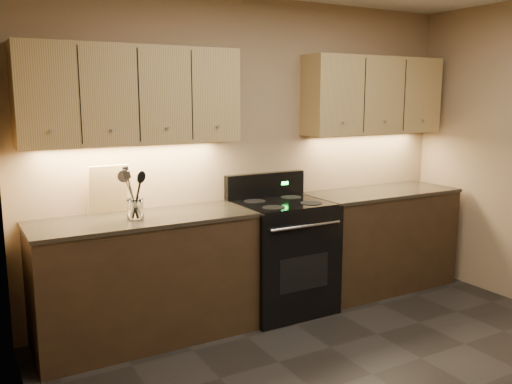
% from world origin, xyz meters
% --- Properties ---
extents(wall_back, '(4.00, 0.04, 2.60)m').
position_xyz_m(wall_back, '(0.00, 2.00, 1.30)').
color(wall_back, '#9D785C').
rests_on(wall_back, ground).
extents(wall_left, '(0.04, 4.00, 2.60)m').
position_xyz_m(wall_left, '(-2.00, 0.00, 1.30)').
color(wall_left, '#9D785C').
rests_on(wall_left, ground).
extents(counter_left, '(1.62, 0.62, 0.93)m').
position_xyz_m(counter_left, '(-1.10, 1.70, 0.47)').
color(counter_left, black).
rests_on(counter_left, ground).
extents(counter_right, '(1.46, 0.62, 0.93)m').
position_xyz_m(counter_right, '(1.18, 1.70, 0.47)').
color(counter_right, black).
rests_on(counter_right, ground).
extents(stove, '(0.76, 0.68, 1.14)m').
position_xyz_m(stove, '(0.08, 1.68, 0.48)').
color(stove, black).
rests_on(stove, ground).
extents(upper_cab_left, '(1.60, 0.30, 0.70)m').
position_xyz_m(upper_cab_left, '(-1.10, 1.85, 1.80)').
color(upper_cab_left, tan).
rests_on(upper_cab_left, wall_back).
extents(upper_cab_right, '(1.44, 0.30, 0.70)m').
position_xyz_m(upper_cab_right, '(1.18, 1.85, 1.80)').
color(upper_cab_right, tan).
rests_on(upper_cab_right, wall_back).
extents(outlet_plate, '(0.08, 0.01, 0.12)m').
position_xyz_m(outlet_plate, '(-1.30, 1.99, 1.12)').
color(outlet_plate, '#B2B5BA').
rests_on(outlet_plate, wall_back).
extents(utensil_crock, '(0.13, 0.13, 0.15)m').
position_xyz_m(utensil_crock, '(-1.17, 1.67, 1.00)').
color(utensil_crock, white).
rests_on(utensil_crock, counter_left).
extents(cutting_board, '(0.30, 0.12, 0.37)m').
position_xyz_m(cutting_board, '(-1.28, 1.95, 1.11)').
color(cutting_board, '#DEC277').
rests_on(cutting_board, counter_left).
extents(wooden_spoon, '(0.16, 0.10, 0.32)m').
position_xyz_m(wooden_spoon, '(-1.20, 1.67, 1.10)').
color(wooden_spoon, '#DEC277').
rests_on(wooden_spoon, utensil_crock).
extents(black_spoon, '(0.12, 0.13, 0.34)m').
position_xyz_m(black_spoon, '(-1.18, 1.69, 1.11)').
color(black_spoon, black).
rests_on(black_spoon, utensil_crock).
extents(black_turner, '(0.15, 0.19, 0.39)m').
position_xyz_m(black_turner, '(-1.16, 1.65, 1.13)').
color(black_turner, black).
rests_on(black_turner, utensil_crock).
extents(steel_spatula, '(0.17, 0.12, 0.37)m').
position_xyz_m(steel_spatula, '(-1.15, 1.67, 1.12)').
color(steel_spatula, silver).
rests_on(steel_spatula, utensil_crock).
extents(steel_skimmer, '(0.21, 0.11, 0.36)m').
position_xyz_m(steel_skimmer, '(-1.13, 1.67, 1.12)').
color(steel_skimmer, silver).
rests_on(steel_skimmer, utensil_crock).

